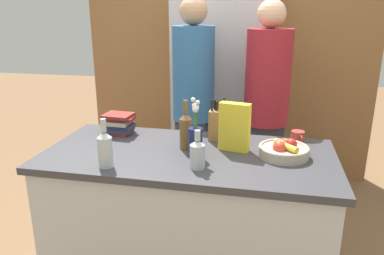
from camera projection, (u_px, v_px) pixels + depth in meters
name	position (u px, v px, depth m)	size (l,w,h in m)	color
kitchen_island	(189.00, 220.00, 2.28)	(1.66, 0.79, 0.89)	silver
back_wall_wood	(228.00, 48.00, 3.74)	(2.86, 0.12, 2.60)	olive
refrigerator	(223.00, 91.00, 3.51)	(0.86, 0.62, 1.88)	#B7B7BC
fruit_bowl	(283.00, 150.00, 2.08)	(0.28, 0.28, 0.10)	tan
knife_block	(218.00, 124.00, 2.33)	(0.10, 0.09, 0.27)	olive
flower_vase	(195.00, 138.00, 2.05)	(0.08, 0.08, 0.34)	#191E4C
cereal_box	(234.00, 127.00, 2.14)	(0.18, 0.09, 0.28)	yellow
coffee_mug	(298.00, 138.00, 2.27)	(0.08, 0.11, 0.08)	#99332D
book_stack	(119.00, 124.00, 2.45)	(0.21, 0.16, 0.14)	maroon
bottle_oil	(197.00, 153.00, 1.91)	(0.08, 0.08, 0.21)	#B2BCC1
bottle_vinegar	(105.00, 148.00, 1.92)	(0.08, 0.08, 0.26)	#B2BCC1
bottle_wine	(186.00, 130.00, 2.17)	(0.07, 0.07, 0.29)	brown
person_at_sink	(193.00, 100.00, 2.90)	(0.32, 0.32, 1.76)	#383842
person_in_blue	(266.00, 104.00, 2.83)	(0.34, 0.34, 1.74)	#383842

